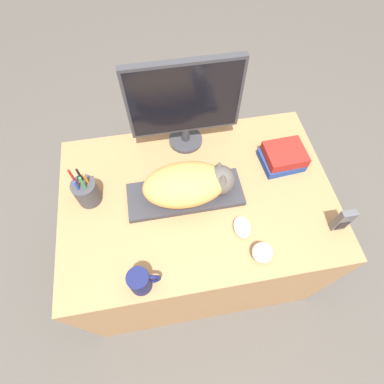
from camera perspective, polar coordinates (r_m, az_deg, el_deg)
name	(u,v)px	position (r m, az deg, el deg)	size (l,w,h in m)	color
ground_plane	(208,318)	(1.79, 3.03, -22.78)	(12.00, 12.00, 0.00)	#4C4742
desk	(196,229)	(1.54, 0.80, -7.13)	(1.12, 0.76, 0.71)	#9E7047
keyboard	(185,195)	(1.21, -1.30, -0.49)	(0.46, 0.17, 0.02)	#2D2D33
cat	(191,183)	(1.15, -0.17, 1.64)	(0.36, 0.19, 0.14)	#D18C47
monitor	(184,102)	(1.22, -1.59, 16.69)	(0.45, 0.15, 0.42)	#333338
computer_mouse	(242,227)	(1.16, 9.53, -6.60)	(0.06, 0.09, 0.04)	silver
coffee_mug	(141,281)	(1.06, -9.76, -16.42)	(0.11, 0.08, 0.10)	#141947
pen_cup	(87,192)	(1.24, -19.44, 0.07)	(0.10, 0.10, 0.20)	#38383D
baseball	(262,253)	(1.11, 13.25, -11.16)	(0.08, 0.08, 0.08)	silver
phone	(343,221)	(1.24, 26.80, -4.87)	(0.06, 0.03, 0.12)	#4C4C51
book_stack	(283,157)	(1.34, 16.97, 6.44)	(0.18, 0.16, 0.08)	navy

